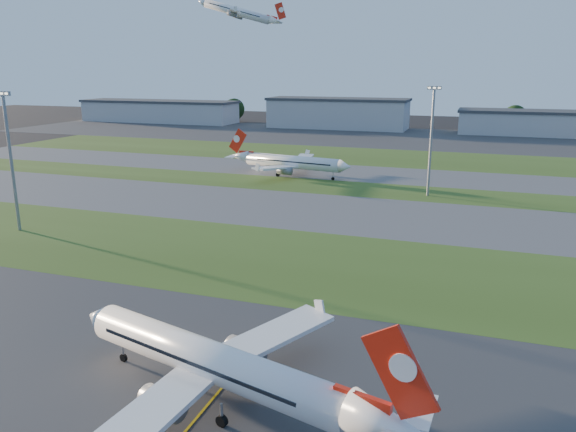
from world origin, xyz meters
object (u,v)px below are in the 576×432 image
at_px(airliner_parked, 214,363).
at_px(airliner_taxiing, 291,162).
at_px(light_mast_west, 10,153).
at_px(light_mast_centre, 431,134).

bearing_deg(airliner_parked, airliner_taxiing, 120.73).
bearing_deg(light_mast_west, light_mast_centre, 38.66).
xyz_separation_m(airliner_parked, airliner_taxiing, (-29.62, 108.16, 0.05)).
relative_size(airliner_parked, airliner_taxiing, 0.97).
distance_m(airliner_parked, airliner_taxiing, 112.14).
distance_m(airliner_parked, light_mast_centre, 95.88).
bearing_deg(light_mast_west, airliner_parked, -32.71).
distance_m(airliner_parked, light_mast_west, 72.55).
distance_m(airliner_taxiing, light_mast_west, 76.66).
bearing_deg(airliner_parked, light_mast_centre, 99.60).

